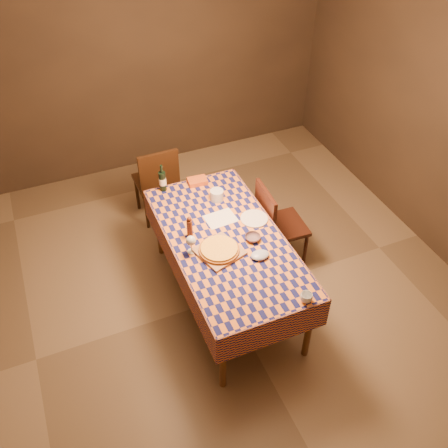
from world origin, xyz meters
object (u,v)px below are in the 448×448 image
Objects in this scene: wine_bottle at (162,181)px; white_plate at (254,219)px; dining_table at (226,245)px; chair_far at (157,180)px; bowl at (253,238)px; pizza at (219,249)px; chair_right at (275,222)px; cutting_board at (219,251)px.

wine_bottle reaches higher than white_plate.
dining_table is 6.59× the size of wine_bottle.
chair_far is at bearing 114.12° from white_plate.
bowl is 1.53m from chair_far.
pizza is at bearing -86.12° from chair_far.
bowl is 0.26m from white_plate.
chair_right reaches higher than bowl.
chair_right is at bearing -52.06° from chair_far.
chair_right reaches higher than pizza.
chair_far reaches higher than cutting_board.
chair_right is (0.84, -1.08, 0.00)m from chair_far.
wine_bottle reaches higher than dining_table.
chair_right is at bearing 24.34° from white_plate.
dining_table is 0.20m from pizza.
chair_far is at bearing 93.88° from pizza.
bowl reaches higher than white_plate.
wine_bottle is (-0.17, 0.99, 0.07)m from pizza.
white_plate is (0.44, 0.26, -0.00)m from cutting_board.
chair_far is at bearing 99.08° from dining_table.
chair_right is (0.42, 0.37, -0.27)m from bowl.
chair_right is at bearing 28.20° from cutting_board.
pizza reaches higher than white_plate.
pizza is (0.00, 0.00, 0.03)m from cutting_board.
chair_far reaches higher than dining_table.
bowl is 0.62m from chair_right.
bowl is 0.14× the size of chair_far.
cutting_board is at bearing -174.54° from bowl.
dining_table is 0.19m from cutting_board.
bowl is at bearing -138.98° from chair_right.
wine_bottle is at bearing 117.03° from bowl.
pizza is at bearing -133.18° from dining_table.
pizza is 0.89m from chair_right.
pizza is at bearing 0.00° from cutting_board.
chair_right is (0.63, 0.27, -0.17)m from dining_table.
white_plate is at bearing 61.90° from bowl.
wine_bottle is 1.14m from chair_right.
wine_bottle reaches higher than chair_far.
bowl is (0.20, -0.09, 0.10)m from dining_table.
bowl is at bearing -62.97° from wine_bottle.
pizza is at bearing -80.32° from wine_bottle.
white_plate is at bearing 23.02° from dining_table.
wine_bottle is (-0.29, 0.86, 0.18)m from dining_table.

